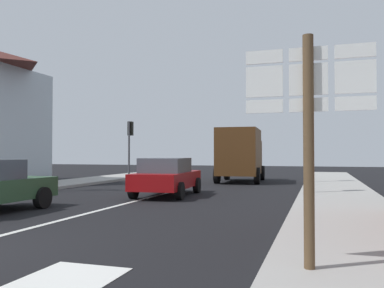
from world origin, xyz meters
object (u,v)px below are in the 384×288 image
at_px(traffic_light_near_right, 307,132).
at_px(route_sign_post, 309,126).
at_px(sedan_far, 167,176).
at_px(delivery_truck, 240,154).
at_px(traffic_light_far_left, 130,136).
at_px(traffic_light_far_right, 310,136).

bearing_deg(traffic_light_near_right, route_sign_post, -88.36).
height_order(sedan_far, traffic_light_near_right, traffic_light_near_right).
bearing_deg(traffic_light_near_right, delivery_truck, 120.04).
xyz_separation_m(sedan_far, route_sign_post, (5.53, -9.24, 1.24)).
distance_m(delivery_truck, route_sign_post, 18.28).
bearing_deg(route_sign_post, sedan_far, 120.90).
xyz_separation_m(delivery_truck, traffic_light_far_left, (-7.28, 0.44, 1.11)).
distance_m(route_sign_post, traffic_light_far_right, 17.26).
xyz_separation_m(sedan_far, traffic_light_far_right, (5.22, 8.00, 1.85)).
height_order(delivery_truck, route_sign_post, route_sign_post).
relative_size(route_sign_post, traffic_light_far_right, 0.91).
bearing_deg(sedan_far, delivery_truck, 81.39).
distance_m(route_sign_post, traffic_light_far_left, 21.58).
relative_size(sedan_far, traffic_light_far_right, 1.22).
xyz_separation_m(route_sign_post, traffic_light_far_left, (-11.52, 18.23, 0.75)).
height_order(traffic_light_far_left, traffic_light_near_right, traffic_light_far_left).
relative_size(sedan_far, traffic_light_far_left, 1.16).
xyz_separation_m(route_sign_post, traffic_light_far_right, (-0.31, 17.25, 0.60)).
relative_size(delivery_truck, traffic_light_far_right, 1.45).
relative_size(delivery_truck, traffic_light_far_left, 1.37).
relative_size(sedan_far, delivery_truck, 0.84).
xyz_separation_m(sedan_far, traffic_light_near_right, (5.22, 1.75, 1.73)).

